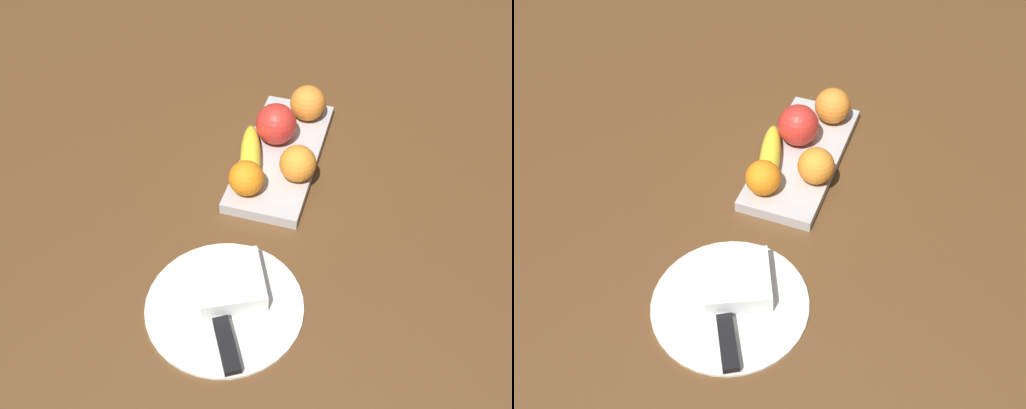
{
  "view_description": "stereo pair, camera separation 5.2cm",
  "coord_description": "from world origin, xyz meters",
  "views": [
    {
      "loc": [
        -0.77,
        -0.22,
        0.76
      ],
      "look_at": [
        -0.13,
        -0.03,
        0.05
      ],
      "focal_mm": 41.08,
      "sensor_mm": 36.0,
      "label": 1
    },
    {
      "loc": [
        -0.75,
        -0.27,
        0.76
      ],
      "look_at": [
        -0.13,
        -0.03,
        0.05
      ],
      "focal_mm": 41.08,
      "sensor_mm": 36.0,
      "label": 2
    }
  ],
  "objects": [
    {
      "name": "orange_center",
      "position": [
        -0.07,
        -0.0,
        0.05
      ],
      "size": [
        0.06,
        0.06,
        0.06
      ],
      "primitive_type": "sphere",
      "color": "orange",
      "rests_on": "fruit_tray"
    },
    {
      "name": "knife",
      "position": [
        -0.36,
        -0.05,
        0.01
      ],
      "size": [
        0.17,
        0.11,
        0.01
      ],
      "rotation": [
        0.0,
        0.0,
        0.53
      ],
      "color": "silver",
      "rests_on": "dinner_plate"
    },
    {
      "name": "banana",
      "position": [
        -0.01,
        0.01,
        0.04
      ],
      "size": [
        0.18,
        0.08,
        0.04
      ],
      "primitive_type": "ellipsoid",
      "rotation": [
        0.0,
        0.0,
        3.41
      ],
      "color": "yellow",
      "rests_on": "fruit_tray"
    },
    {
      "name": "orange_near_banana",
      "position": [
        0.16,
        -0.06,
        0.06
      ],
      "size": [
        0.07,
        0.07,
        0.07
      ],
      "primitive_type": "sphere",
      "color": "orange",
      "rests_on": "fruit_tray"
    },
    {
      "name": "apple",
      "position": [
        0.08,
        -0.01,
        0.06
      ],
      "size": [
        0.08,
        0.08,
        0.08
      ],
      "primitive_type": "sphere",
      "color": "red",
      "rests_on": "fruit_tray"
    },
    {
      "name": "folded_napkin",
      "position": [
        -0.27,
        -0.03,
        0.02
      ],
      "size": [
        0.14,
        0.14,
        0.03
      ],
      "primitive_type": "cube",
      "rotation": [
        0.0,
        0.0,
        0.45
      ],
      "color": "white",
      "rests_on": "dinner_plate"
    },
    {
      "name": "dinner_plate",
      "position": [
        -0.3,
        -0.03,
        0.0
      ],
      "size": [
        0.24,
        0.24,
        0.01
      ],
      "primitive_type": "cylinder",
      "color": "white",
      "rests_on": "ground_plane"
    },
    {
      "name": "orange_near_apple",
      "position": [
        -0.01,
        -0.08,
        0.05
      ],
      "size": [
        0.07,
        0.07,
        0.07
      ],
      "primitive_type": "sphere",
      "color": "orange",
      "rests_on": "fruit_tray"
    },
    {
      "name": "fruit_tray",
      "position": [
        0.05,
        -0.03,
        0.01
      ],
      "size": [
        0.33,
        0.14,
        0.02
      ],
      "primitive_type": "cube",
      "color": "#B7B5B7",
      "rests_on": "ground_plane"
    },
    {
      "name": "ground_plane",
      "position": [
        0.0,
        0.0,
        0.0
      ],
      "size": [
        2.4,
        2.4,
        0.0
      ],
      "primitive_type": "plane",
      "color": "brown"
    }
  ]
}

